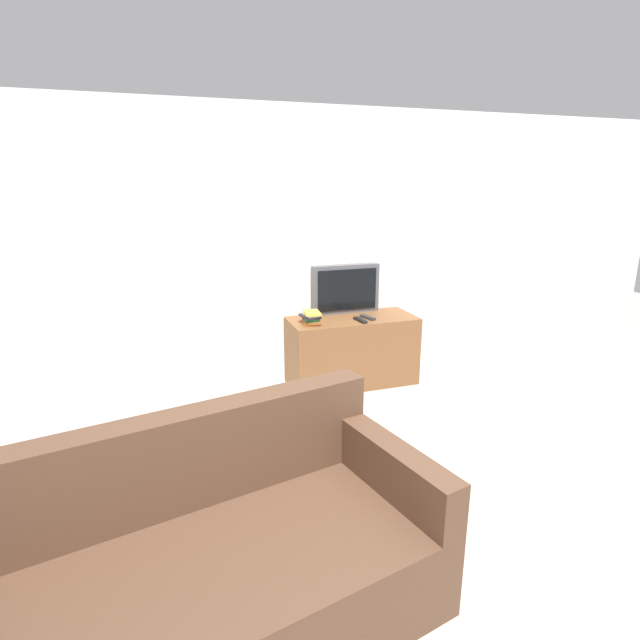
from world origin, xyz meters
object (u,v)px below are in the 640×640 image
(television, at_px, (346,289))
(couch, at_px, (196,577))
(book_stack, at_px, (311,318))
(remote_secondary, at_px, (360,320))
(tv_stand, at_px, (352,351))
(remote_on_stand, at_px, (368,317))

(television, xyz_separation_m, couch, (-1.73, -2.64, -0.61))
(book_stack, xyz_separation_m, remote_secondary, (0.47, -0.06, -0.05))
(couch, distance_m, remote_secondary, 2.90)
(television, bearing_deg, book_stack, -147.47)
(tv_stand, xyz_separation_m, remote_secondary, (0.02, -0.13, 0.34))
(book_stack, height_order, remote_on_stand, book_stack)
(tv_stand, relative_size, television, 1.79)
(tv_stand, bearing_deg, television, 87.18)
(couch, height_order, remote_on_stand, couch)
(tv_stand, bearing_deg, couch, -125.34)
(remote_on_stand, bearing_deg, book_stack, -179.30)
(remote_on_stand, xyz_separation_m, remote_secondary, (-0.11, -0.06, 0.00))
(couch, bearing_deg, remote_on_stand, 39.89)
(television, relative_size, book_stack, 3.00)
(tv_stand, distance_m, couch, 2.97)
(tv_stand, bearing_deg, book_stack, -170.26)
(television, distance_m, book_stack, 0.57)
(tv_stand, height_order, couch, couch)
(couch, bearing_deg, book_stack, 49.47)
(remote_secondary, bearing_deg, television, 91.75)
(television, relative_size, remote_on_stand, 3.56)
(tv_stand, height_order, book_stack, book_stack)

